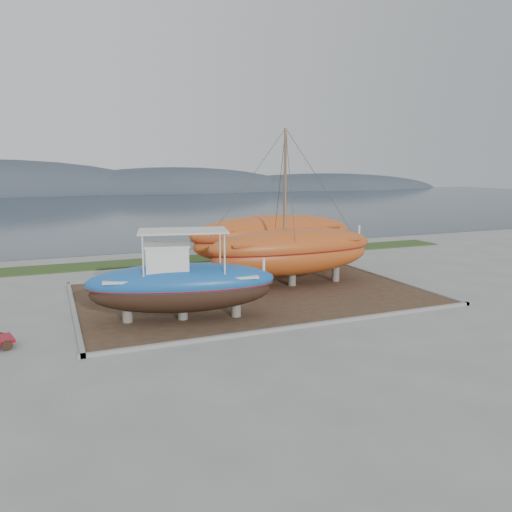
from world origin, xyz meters
name	(u,v)px	position (x,y,z in m)	size (l,w,h in m)	color
ground	(284,314)	(0.00, 0.00, 0.00)	(140.00, 140.00, 0.00)	gray
dirt_patch	(252,294)	(0.00, 4.00, 0.03)	(18.00, 12.00, 0.06)	#422D1E
curb_frame	(252,293)	(0.00, 4.00, 0.07)	(18.60, 12.60, 0.15)	gray
grass_strip	(194,259)	(0.00, 15.50, 0.04)	(44.00, 3.00, 0.08)	#284219
sea	(109,207)	(0.00, 70.00, 0.00)	(260.00, 100.00, 0.04)	#1A2934
mountain_ridge	(85,193)	(0.00, 125.00, 0.00)	(200.00, 36.00, 20.00)	#333D49
blue_caique	(182,275)	(-4.63, 0.93, 2.08)	(8.38, 2.62, 4.03)	#1B5CAD
white_dinghy	(127,287)	(-6.35, 5.65, 0.66)	(3.96, 1.49, 1.19)	white
orange_sailboat	(293,209)	(2.86, 4.88, 4.48)	(10.15, 2.99, 8.85)	#B84E1C
orange_bare_hull	(273,245)	(3.35, 8.62, 1.89)	(11.14, 3.34, 3.65)	#B84E1C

